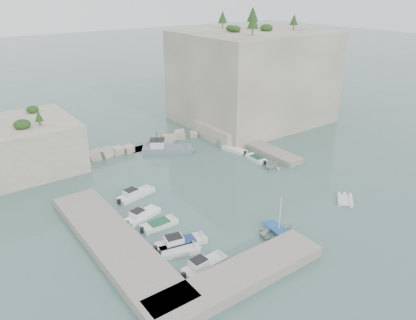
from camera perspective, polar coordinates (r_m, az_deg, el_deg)
ground at (r=51.87m, az=3.93°, el=-5.18°), size 400.00×400.00×0.00m
cliff_east at (r=79.69m, az=6.28°, el=11.53°), size 26.00×22.00×17.00m
cliff_terrace at (r=71.68m, az=2.74°, el=4.26°), size 8.00×10.00×2.50m
outcrop_west at (r=64.01m, az=-25.31°, el=1.68°), size 16.00×14.00×7.00m
quay_west at (r=43.32m, az=-13.06°, el=-11.32°), size 5.00×24.00×1.10m
quay_south at (r=38.25m, az=4.42°, el=-16.03°), size 18.00×4.00×1.10m
ledge_east at (r=66.67m, az=7.37°, el=1.79°), size 3.00×16.00×0.80m
breakwater at (r=67.84m, az=-8.69°, el=2.37°), size 28.00×3.00×1.40m
motorboat_a at (r=52.62m, az=-10.04°, el=-5.07°), size 5.74×2.73×1.40m
motorboat_b at (r=47.98m, az=-9.18°, el=-8.03°), size 5.21×2.95×1.40m
motorboat_c at (r=46.16m, az=-6.86°, el=-9.26°), size 4.49×1.65×0.70m
motorboat_d at (r=42.99m, az=-3.78°, el=-11.87°), size 6.04×2.89×1.40m
motorboat_e at (r=42.00m, az=-4.02°, el=-12.84°), size 4.62×2.97×0.70m
motorboat_f at (r=40.01m, az=-0.49°, el=-14.89°), size 5.36×1.98×1.40m
rowboat at (r=45.34m, az=9.89°, el=-10.13°), size 4.70×3.59×0.91m
inflatable_dinghy at (r=53.55m, az=18.70°, el=-5.51°), size 3.83×3.58×0.44m
tender_east_a at (r=60.33m, az=8.88°, el=-1.12°), size 3.56×3.26×1.59m
tender_east_b at (r=62.63m, az=6.80°, el=-0.05°), size 1.63×4.23×0.70m
tender_east_c at (r=65.77m, az=3.72°, el=1.25°), size 2.31×4.87×0.70m
tender_east_d at (r=68.39m, az=2.71°, el=2.17°), size 4.35×2.71×1.57m
work_boat at (r=65.80m, az=-5.74°, el=1.19°), size 8.57×6.86×2.20m
rowboat_mast at (r=43.99m, az=10.12°, el=-7.36°), size 0.10×0.10×4.20m
vegetation at (r=76.01m, az=2.82°, el=18.25°), size 53.48×13.88×13.40m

